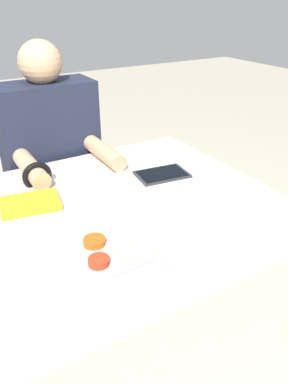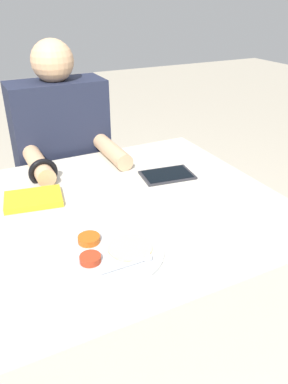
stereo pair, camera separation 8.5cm
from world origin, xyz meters
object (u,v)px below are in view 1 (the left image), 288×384
(red_notebook, at_px, (30,204))
(person_diner, at_px, (55,182))
(thali_tray, at_px, (118,253))
(tablet_device, at_px, (162,174))

(red_notebook, relative_size, person_diner, 0.18)
(thali_tray, height_order, person_diner, person_diner)
(red_notebook, height_order, person_diner, person_diner)
(thali_tray, bearing_deg, tablet_device, 43.11)
(thali_tray, xyz_separation_m, person_diner, (0.10, 0.83, -0.17))
(tablet_device, bearing_deg, thali_tray, -136.89)
(red_notebook, xyz_separation_m, tablet_device, (0.51, -0.03, -0.00))
(thali_tray, bearing_deg, red_notebook, 108.17)
(tablet_device, distance_m, person_diner, 0.58)
(tablet_device, relative_size, person_diner, 0.18)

